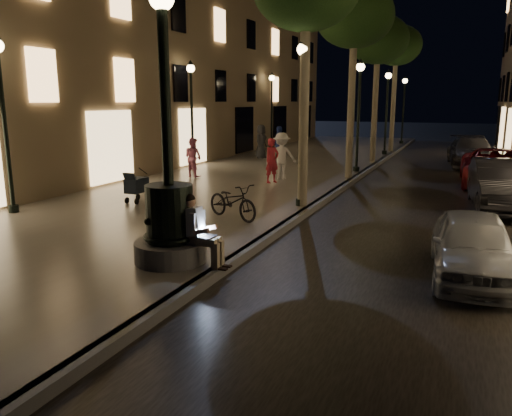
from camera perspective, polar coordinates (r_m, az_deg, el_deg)
The scene contains 28 objects.
ground at distance 21.54m, azimuth 11.59°, elevation 3.23°, with size 120.00×120.00×0.00m, color black.
cobble_lane at distance 21.17m, azimuth 19.57°, elevation 2.65°, with size 6.00×45.00×0.02m, color black.
promenade at distance 22.64m, azimuth 1.61°, elevation 4.15°, with size 8.00×45.00×0.20m, color #645E58.
curb_strip at distance 21.53m, azimuth 11.60°, elevation 3.50°, with size 0.25×45.00×0.20m, color #59595B.
building_left at distance 29.13m, azimuth -11.77°, elevation 20.30°, with size 8.00×36.00×15.00m, color #746249.
fountain_lamppost at distance 9.62m, azimuth -9.87°, elevation -0.23°, with size 1.40×1.40×5.21m.
seated_man_laptop at distance 9.38m, azimuth -6.64°, elevation -2.30°, with size 0.99×0.33×1.36m.
tree_second at distance 20.59m, azimuth 11.21°, elevation 20.55°, with size 3.00×3.00×7.40m.
tree_third at distance 26.43m, azimuth 13.78°, elevation 18.10°, with size 3.00×3.00×7.20m.
tree_far at distance 32.35m, azimuth 15.76°, elevation 17.36°, with size 3.00×3.00×7.50m.
lamp_curb_a at distance 14.58m, azimuth 5.33°, elevation 12.06°, with size 0.36×0.36×4.81m.
lamp_curb_b at distance 22.34m, azimuth 11.70°, elevation 11.88°, with size 0.36×0.36×4.81m.
lamp_curb_c at distance 30.22m, azimuth 14.76°, elevation 11.74°, with size 0.36×0.36×4.81m.
lamp_curb_d at distance 38.15m, azimuth 16.55°, elevation 11.64°, with size 0.36×0.36×4.81m.
lamp_left_a at distance 15.18m, azimuth -27.00°, elevation 10.82°, with size 0.36×0.36×4.81m.
lamp_left_b at distance 22.99m, azimuth -7.38°, elevation 12.02°, with size 0.36×0.36×4.81m.
lamp_left_c at distance 32.04m, azimuth 1.82°, elevation 12.12°, with size 0.36×0.36×4.81m.
stroller at distance 15.62m, azimuth -13.51°, elevation 2.53°, with size 0.46×1.03×1.05m.
car_front at distance 10.11m, azimuth 23.58°, elevation -3.98°, with size 1.45×3.59×1.22m, color #95989C.
car_second at distance 16.78m, azimuth 26.30°, elevation 2.36°, with size 1.60×4.60×1.51m, color black.
car_third at distance 21.45m, azimuth 25.64°, elevation 4.18°, with size 2.38×5.16×1.43m, color maroon.
car_rear at distance 27.56m, azimuth 23.38°, elevation 5.93°, with size 2.06×5.07×1.47m, color #302F35.
pedestrian_red at distance 18.90m, azimuth 1.85°, elevation 5.44°, with size 0.61×0.40×1.68m, color #AF2330.
pedestrian_pink at distance 20.52m, azimuth -7.21°, elevation 5.75°, with size 0.77×0.60×1.59m, color #C5688A.
pedestrian_white at distance 19.76m, azimuth 2.95°, elevation 5.95°, with size 1.19×0.68×1.84m, color silver.
pedestrian_blue at distance 24.57m, azimuth 2.66°, elevation 7.19°, with size 1.09×0.45×1.86m, color navy.
pedestrian_dark at distance 27.16m, azimuth 0.57°, elevation 7.62°, with size 0.88×0.57×1.80m, color #2E2F33.
bicycle at distance 13.07m, azimuth -2.69°, elevation 0.79°, with size 0.63×1.81×0.95m, color black.
Camera 1 is at (4.12, -5.90, 3.24)m, focal length 35.00 mm.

